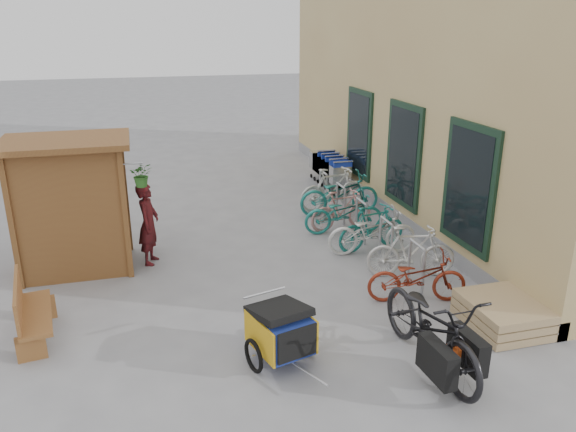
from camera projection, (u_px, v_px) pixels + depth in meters
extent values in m
plane|color=gray|center=(283.00, 308.00, 8.89)|extent=(80.00, 80.00, 0.00)
cube|color=tan|center=(496.00, 56.00, 13.46)|extent=(6.00, 13.00, 7.00)
cube|color=gray|center=(376.00, 199.00, 13.83)|extent=(0.18, 13.00, 0.30)
cube|color=black|center=(469.00, 187.00, 9.69)|extent=(0.06, 1.50, 2.20)
cube|color=black|center=(467.00, 187.00, 9.68)|extent=(0.02, 1.25, 1.95)
cube|color=black|center=(404.00, 155.00, 11.96)|extent=(0.06, 1.50, 2.20)
cube|color=black|center=(402.00, 155.00, 11.95)|extent=(0.02, 1.25, 1.95)
cube|color=black|center=(359.00, 133.00, 14.24)|extent=(0.06, 1.50, 2.20)
cube|color=black|center=(358.00, 134.00, 14.23)|extent=(0.02, 1.25, 1.95)
cube|color=brown|center=(12.00, 225.00, 9.17)|extent=(0.09, 0.09, 2.30)
cube|color=brown|center=(125.00, 215.00, 9.62)|extent=(0.09, 0.09, 2.30)
cube|color=brown|center=(25.00, 202.00, 10.36)|extent=(0.09, 0.09, 2.30)
cube|color=brown|center=(125.00, 194.00, 10.81)|extent=(0.09, 0.09, 2.30)
cube|color=brown|center=(20.00, 212.00, 9.77)|extent=(0.05, 1.30, 2.30)
cube|color=brown|center=(70.00, 220.00, 9.43)|extent=(1.80, 0.05, 2.30)
cube|color=brown|center=(76.00, 198.00, 10.56)|extent=(1.80, 0.05, 2.30)
cube|color=brown|center=(64.00, 142.00, 9.60)|extent=(2.15, 1.65, 0.10)
cube|color=brown|center=(63.00, 222.00, 10.02)|extent=(1.30, 1.15, 0.04)
cube|color=brown|center=(59.00, 190.00, 9.83)|extent=(1.30, 1.15, 0.04)
cylinder|color=#A5A8AD|center=(131.00, 164.00, 9.37)|extent=(0.36, 0.02, 0.02)
imported|color=#2B6222|center=(142.00, 175.00, 9.48)|extent=(0.38, 0.33, 0.42)
cylinder|color=#A5A8AD|center=(423.00, 274.00, 9.10)|extent=(0.05, 0.05, 0.84)
cylinder|color=#A5A8AD|center=(409.00, 262.00, 9.56)|extent=(0.05, 0.05, 0.84)
cylinder|color=#A5A8AD|center=(418.00, 245.00, 9.19)|extent=(0.05, 0.50, 0.05)
cylinder|color=#A5A8AD|center=(391.00, 247.00, 10.19)|extent=(0.05, 0.05, 0.84)
cylinder|color=#A5A8AD|center=(380.00, 237.00, 10.65)|extent=(0.05, 0.05, 0.84)
cylinder|color=#A5A8AD|center=(387.00, 221.00, 10.28)|extent=(0.05, 0.50, 0.05)
cylinder|color=#A5A8AD|center=(366.00, 225.00, 11.28)|extent=(0.05, 0.05, 0.84)
cylinder|color=#A5A8AD|center=(356.00, 217.00, 11.74)|extent=(0.05, 0.05, 0.84)
cylinder|color=#A5A8AD|center=(362.00, 202.00, 11.37)|extent=(0.05, 0.50, 0.05)
cylinder|color=#A5A8AD|center=(344.00, 207.00, 12.38)|extent=(0.05, 0.05, 0.84)
cylinder|color=#A5A8AD|center=(337.00, 200.00, 12.83)|extent=(0.05, 0.05, 0.84)
cylinder|color=#A5A8AD|center=(341.00, 186.00, 12.47)|extent=(0.05, 0.50, 0.05)
cylinder|color=#A5A8AD|center=(327.00, 192.00, 13.47)|extent=(0.05, 0.05, 0.84)
cylinder|color=#A5A8AD|center=(320.00, 186.00, 13.93)|extent=(0.05, 0.05, 0.84)
cylinder|color=#A5A8AD|center=(324.00, 172.00, 13.56)|extent=(0.05, 0.50, 0.05)
cube|color=tan|center=(501.00, 322.00, 8.34)|extent=(1.00, 1.20, 0.12)
cube|color=tan|center=(502.00, 314.00, 8.30)|extent=(1.00, 1.20, 0.12)
cube|color=tan|center=(504.00, 305.00, 8.25)|extent=(1.00, 1.20, 0.12)
cube|color=brown|center=(35.00, 314.00, 7.92)|extent=(0.63, 1.46, 0.06)
cube|color=brown|center=(18.00, 299.00, 7.79)|extent=(0.25, 1.40, 0.47)
cube|color=brown|center=(31.00, 348.00, 7.47)|extent=(0.38, 0.11, 0.38)
cube|color=brown|center=(43.00, 308.00, 8.50)|extent=(0.38, 0.11, 0.38)
cube|color=silver|center=(337.00, 172.00, 14.69)|extent=(0.50, 0.78, 0.48)
cube|color=#1830A0|center=(343.00, 164.00, 14.23)|extent=(0.50, 0.04, 0.16)
cylinder|color=silver|center=(343.00, 162.00, 14.18)|extent=(0.53, 0.03, 0.03)
cylinder|color=black|center=(334.00, 195.00, 14.51)|extent=(0.04, 0.11, 0.11)
cube|color=silver|center=(333.00, 169.00, 14.98)|extent=(0.50, 0.78, 0.48)
cube|color=#1830A0|center=(338.00, 161.00, 14.52)|extent=(0.50, 0.04, 0.16)
cylinder|color=silver|center=(339.00, 159.00, 14.47)|extent=(0.53, 0.03, 0.03)
cylinder|color=black|center=(329.00, 191.00, 14.80)|extent=(0.04, 0.11, 0.11)
cube|color=silver|center=(329.00, 167.00, 15.27)|extent=(0.50, 0.78, 0.48)
cube|color=#1830A0|center=(334.00, 158.00, 14.81)|extent=(0.50, 0.04, 0.16)
cylinder|color=silver|center=(335.00, 156.00, 14.76)|extent=(0.53, 0.03, 0.03)
cylinder|color=black|center=(326.00, 188.00, 15.09)|extent=(0.04, 0.11, 0.11)
cube|color=silver|center=(325.00, 164.00, 15.56)|extent=(0.50, 0.78, 0.48)
cube|color=#1830A0|center=(330.00, 156.00, 15.10)|extent=(0.50, 0.04, 0.16)
cylinder|color=silver|center=(331.00, 154.00, 15.06)|extent=(0.53, 0.03, 0.03)
cylinder|color=black|center=(322.00, 185.00, 15.39)|extent=(0.04, 0.11, 0.11)
cube|color=silver|center=(322.00, 161.00, 15.86)|extent=(0.50, 0.78, 0.48)
cube|color=#1830A0|center=(326.00, 153.00, 15.39)|extent=(0.50, 0.04, 0.16)
cylinder|color=silver|center=(327.00, 151.00, 15.35)|extent=(0.53, 0.03, 0.03)
cylinder|color=black|center=(318.00, 182.00, 15.68)|extent=(0.04, 0.11, 0.11)
cube|color=navy|center=(281.00, 331.00, 7.37)|extent=(0.79, 0.93, 0.47)
cube|color=gold|center=(259.00, 338.00, 7.22)|extent=(0.24, 0.77, 0.47)
cube|color=gold|center=(301.00, 325.00, 7.53)|extent=(0.24, 0.77, 0.47)
cube|color=black|center=(297.00, 344.00, 7.02)|extent=(0.55, 0.18, 0.43)
cube|color=black|center=(279.00, 310.00, 7.32)|extent=(0.84, 0.91, 0.23)
torus|color=black|center=(254.00, 356.00, 7.25)|extent=(0.18, 0.46, 0.46)
torus|color=black|center=(307.00, 339.00, 7.65)|extent=(0.18, 0.46, 0.46)
cylinder|color=#B7B7BC|center=(308.00, 373.00, 6.90)|extent=(0.21, 0.66, 0.03)
cylinder|color=#B7B7BC|center=(264.00, 293.00, 7.60)|extent=(0.63, 0.20, 0.03)
imported|color=black|center=(431.00, 325.00, 7.25)|extent=(0.89, 2.27, 1.17)
cube|color=black|center=(437.00, 361.00, 6.73)|extent=(0.21, 0.66, 0.45)
cube|color=black|center=(468.00, 349.00, 6.97)|extent=(0.21, 0.66, 0.45)
cube|color=#C34012|center=(453.00, 352.00, 6.83)|extent=(0.13, 0.19, 0.12)
imported|color=maroon|center=(149.00, 224.00, 10.33)|extent=(0.52, 0.65, 1.54)
imported|color=maroon|center=(417.00, 277.00, 8.99)|extent=(1.68, 0.91, 0.84)
imported|color=silver|center=(411.00, 252.00, 9.85)|extent=(1.64, 0.79, 0.95)
imported|color=silver|center=(372.00, 232.00, 10.83)|extent=(1.79, 0.82, 0.91)
imported|color=#1D746B|center=(372.00, 228.00, 11.04)|extent=(1.58, 0.71, 0.91)
imported|color=#1D746B|center=(344.00, 213.00, 11.91)|extent=(1.75, 0.77, 0.89)
imported|color=#D28B88|center=(342.00, 210.00, 12.11)|extent=(1.52, 0.62, 0.88)
imported|color=#1D746B|center=(339.00, 194.00, 13.04)|extent=(1.92, 0.70, 1.00)
imported|color=silver|center=(333.00, 189.00, 13.36)|extent=(1.78, 0.73, 1.04)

